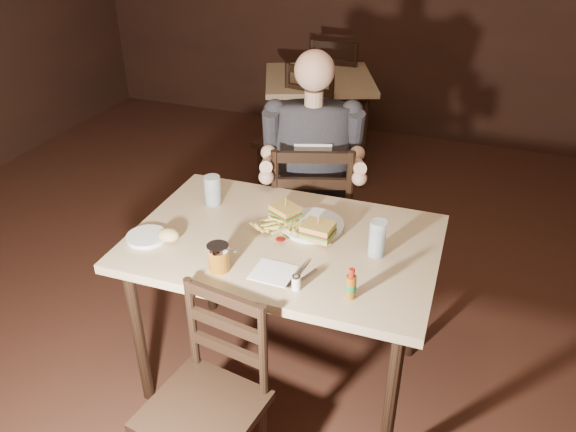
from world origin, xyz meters
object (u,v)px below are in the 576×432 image
(main_table, at_px, (284,254))
(syrup_dispenser, at_px, (218,258))
(glass_left, at_px, (213,190))
(bg_chair_near, at_px, (294,140))
(chair_far, at_px, (311,218))
(hot_sauce, at_px, (351,283))
(bg_table, at_px, (319,89))
(diner, at_px, (313,143))
(glass_right, at_px, (377,238))
(side_plate, at_px, (147,238))
(dinner_plate, at_px, (312,226))
(chair_near, at_px, (202,410))
(bg_chair_far, at_px, (337,92))

(main_table, xyz_separation_m, syrup_dispenser, (-0.15, -0.28, 0.13))
(glass_left, bearing_deg, bg_chair_near, 95.38)
(chair_far, height_order, hot_sauce, chair_far)
(chair_far, distance_m, bg_chair_near, 1.08)
(bg_table, bearing_deg, chair_far, -73.72)
(glass_left, bearing_deg, diner, 54.94)
(chair_far, height_order, glass_right, chair_far)
(side_plate, bearing_deg, bg_table, 90.41)
(chair_far, bearing_deg, dinner_plate, 89.70)
(chair_near, relative_size, syrup_dispenser, 7.63)
(syrup_dispenser, bearing_deg, hot_sauce, 0.16)
(hot_sauce, xyz_separation_m, side_plate, (-0.88, 0.08, -0.05))
(bg_table, bearing_deg, glass_left, -86.07)
(chair_near, relative_size, bg_chair_near, 0.87)
(bg_chair_far, height_order, bg_chair_near, bg_chair_far)
(glass_left, distance_m, syrup_dispenser, 0.51)
(chair_far, xyz_separation_m, hot_sauce, (0.45, -0.94, 0.35))
(main_table, xyz_separation_m, chair_far, (-0.10, 0.66, -0.21))
(glass_right, relative_size, side_plate, 0.93)
(glass_left, bearing_deg, hot_sauce, -30.00)
(hot_sauce, height_order, side_plate, hot_sauce)
(bg_chair_near, xyz_separation_m, side_plate, (0.02, -1.84, 0.30))
(bg_chair_near, height_order, side_plate, bg_chair_near)
(hot_sauce, bearing_deg, bg_table, 109.93)
(bg_table, bearing_deg, dinner_plate, -73.23)
(chair_near, xyz_separation_m, syrup_dispenser, (-0.08, 0.35, 0.41))
(bg_table, relative_size, chair_far, 1.08)
(bg_chair_far, height_order, syrup_dispenser, bg_chair_far)
(dinner_plate, bearing_deg, diner, 108.12)
(bg_table, bearing_deg, glass_right, -67.06)
(bg_chair_far, height_order, dinner_plate, bg_chair_far)
(chair_near, bearing_deg, bg_table, 108.13)
(side_plate, bearing_deg, glass_right, 13.30)
(syrup_dispenser, bearing_deg, bg_table, 97.89)
(hot_sauce, bearing_deg, bg_chair_near, 115.02)
(bg_chair_near, distance_m, dinner_plate, 1.67)
(main_table, distance_m, bg_chair_far, 2.81)
(glass_left, height_order, side_plate, glass_left)
(main_table, bearing_deg, glass_right, 2.71)
(bg_chair_near, xyz_separation_m, glass_left, (0.14, -1.48, 0.37))
(main_table, distance_m, dinner_plate, 0.17)
(chair_far, height_order, bg_chair_far, bg_chair_far)
(bg_chair_far, bearing_deg, bg_chair_near, 87.77)
(bg_table, distance_m, glass_left, 2.04)
(dinner_plate, bearing_deg, chair_near, -101.51)
(glass_left, height_order, glass_right, glass_right)
(main_table, xyz_separation_m, chair_near, (-0.07, -0.63, -0.28))
(dinner_plate, relative_size, glass_right, 1.73)
(side_plate, bearing_deg, chair_near, -43.97)
(bg_chair_near, relative_size, side_plate, 5.80)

